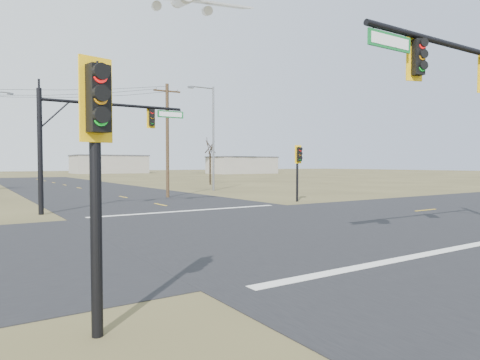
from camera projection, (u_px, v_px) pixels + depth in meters
name	position (u px, v px, depth m)	size (l,w,h in m)	color
ground	(266.00, 227.00, 19.14)	(320.00, 320.00, 0.00)	brown
road_ew	(266.00, 226.00, 19.14)	(160.00, 14.00, 0.02)	black
road_ns	(266.00, 226.00, 19.14)	(14.00, 160.00, 0.02)	black
stop_bar_near	(414.00, 256.00, 12.87)	(12.00, 0.40, 0.01)	silver
stop_bar_far	(190.00, 211.00, 25.41)	(12.00, 0.40, 0.01)	silver
mast_arm_far	(95.00, 126.00, 25.14)	(8.84, 0.41, 6.97)	black
pedestal_signal_ne	(299.00, 160.00, 31.56)	(0.61, 0.52, 4.21)	black
pedestal_signal_sw	(97.00, 134.00, 6.76)	(0.63, 0.55, 4.54)	black
utility_pole_near	(167.00, 139.00, 35.25)	(2.30, 0.27, 9.38)	#4C3820
streetlight_a	(211.00, 132.00, 44.32)	(3.00, 0.28, 10.79)	slate
bare_tree_c	(210.00, 145.00, 56.96)	(3.50, 3.50, 6.70)	black
bare_tree_d	(210.00, 147.00, 65.71)	(2.58, 2.58, 6.65)	black
warehouse_mid	(109.00, 165.00, 124.68)	(20.00, 12.00, 5.00)	gray
warehouse_right	(242.00, 166.00, 120.22)	(18.00, 10.00, 4.50)	gray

